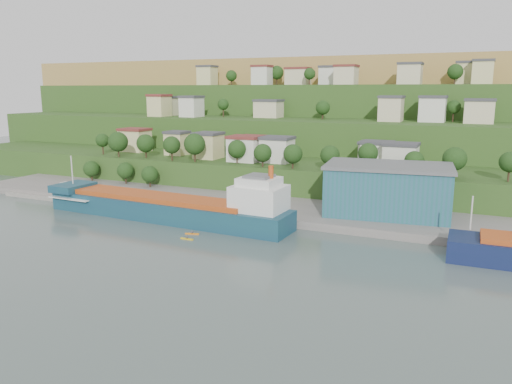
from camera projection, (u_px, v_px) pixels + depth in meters
The scene contains 10 objects.
ground at pixel (185, 234), 116.84m from camera, with size 500.00×500.00×0.00m, color #4B5B57.
quay at pixel (304, 216), 133.81m from camera, with size 220.00×26.00×4.00m, color slate.
pebble_beach at pixel (74, 196), 158.58m from camera, with size 40.00×18.00×2.40m, color slate.
hillside at pixel (354, 152), 267.45m from camera, with size 360.00×211.27×96.00m.
cargo_ship_near at pixel (172, 209), 129.02m from camera, with size 70.31×14.20×17.96m.
warehouse at pixel (388, 189), 126.34m from camera, with size 32.93×22.35×12.80m.
caravan at pixel (71, 188), 157.69m from camera, with size 6.63×2.76×3.09m, color silver.
dinghy at pixel (110, 195), 151.35m from camera, with size 4.20×1.57×0.84m, color silver.
kayak_orange at pixel (192, 233), 116.66m from camera, with size 3.32×1.45×0.82m.
kayak_yellow at pixel (187, 238), 112.68m from camera, with size 3.23×0.64×0.80m.
Camera 1 is at (61.34, -95.65, 33.40)m, focal length 35.00 mm.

